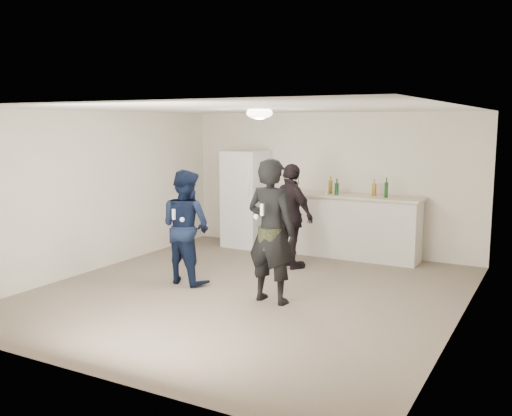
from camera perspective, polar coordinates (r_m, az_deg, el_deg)
The scene contains 21 objects.
floor at distance 7.97m, azimuth -0.70°, elevation -8.40°, with size 6.00×6.00×0.00m, color #6B5B4C.
ceiling at distance 7.62m, azimuth -0.73°, elevation 9.89°, with size 6.00×6.00×0.00m, color silver.
wall_back at distance 10.40m, azimuth 7.40°, elevation 2.56°, with size 6.00×6.00×0.00m, color beige.
wall_front at distance 5.32m, azimuth -16.73°, elevation -3.43°, with size 6.00×6.00×0.00m, color beige.
wall_left at distance 9.34m, azimuth -15.60°, elevation 1.64°, with size 6.00×6.00×0.00m, color beige.
wall_right at distance 6.80m, azimuth 19.94°, elevation -1.03°, with size 6.00×6.00×0.00m, color beige.
counter at distance 10.05m, azimuth 8.78°, elevation -1.85°, with size 2.60×0.56×1.05m, color beige.
counter_top at distance 9.97m, azimuth 8.85°, elevation 1.23°, with size 2.68×0.64×0.04m, color #BEB793.
fridge at distance 10.73m, azimuth -1.07°, elevation 0.93°, with size 0.70×0.70×1.80m, color white.
fridge_handle at distance 10.23m, azimuth -0.74°, elevation 2.81°, with size 0.02×0.02×0.60m, color silver.
ceiling_dome at distance 7.88m, azimuth 0.35°, elevation 9.48°, with size 0.36×0.36×0.16m, color white.
shaker at distance 10.39m, azimuth 3.16°, elevation 2.19°, with size 0.08×0.08×0.17m, color #AFAFB3.
man at distance 8.31m, azimuth -7.04°, elevation -1.88°, with size 0.80×0.63×1.65m, color #0F1E42.
woman at distance 7.33m, azimuth 1.53°, elevation -2.31°, with size 0.69×0.45×1.88m, color black.
camo_shorts at distance 7.35m, azimuth 1.52°, elevation -3.01°, with size 0.34×0.34×0.28m, color #323B1B.
spectator at distance 9.10m, azimuth 3.54°, elevation -0.84°, with size 0.99×0.41×1.68m, color black.
remote_man at distance 8.05m, azimuth -8.22°, elevation -0.63°, with size 0.04×0.04×0.15m, color silver.
nunchuk_man at distance 8.02m, azimuth -7.40°, elevation -1.16°, with size 0.07×0.07×0.07m, color silver.
remote_woman at distance 7.06m, azimuth 0.61°, elevation -0.18°, with size 0.04×0.04×0.15m, color white.
nunchuk_woman at distance 7.15m, azimuth 0.02°, elevation -0.88°, with size 0.07×0.07×0.07m, color white.
bottle_cluster at distance 9.89m, azimuth 9.53°, elevation 1.90°, with size 1.08×0.29×0.25m.
Camera 1 is at (3.73, -6.65, 2.32)m, focal length 40.00 mm.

